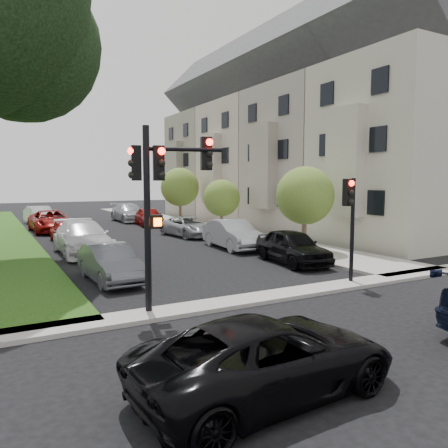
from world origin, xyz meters
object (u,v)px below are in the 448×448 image
car_parked_6 (83,238)px  car_cross_near (267,356)px  traffic_signal_secondary (350,211)px  small_tree_b (222,198)px  car_parked_4 (129,213)px  small_tree_a (305,196)px  car_parked_0 (292,247)px  car_parked_8 (51,221)px  car_parked_9 (40,215)px  car_parked_2 (189,227)px  car_parked_7 (67,231)px  small_tree_c (180,187)px  car_parked_5 (110,263)px  traffic_signal_main (161,186)px  car_parked_3 (149,216)px  car_parked_1 (233,234)px

car_parked_6 → car_cross_near: bearing=-90.2°
traffic_signal_secondary → car_parked_6: bearing=122.2°
small_tree_b → traffic_signal_secondary: (-2.88, -14.47, 0.11)m
small_tree_b → car_parked_4: size_ratio=0.67×
small_tree_a → car_parked_0: (-2.21, -1.92, -2.09)m
small_tree_a → small_tree_b: (-0.00, 8.56, -0.40)m
traffic_signal_secondary → car_parked_8: traffic_signal_secondary is taller
car_parked_9 → car_parked_2: bearing=-69.5°
car_parked_4 → car_parked_7: size_ratio=1.44×
small_tree_c → car_parked_7: small_tree_c is taller
car_parked_6 → small_tree_b: bearing=21.5°
small_tree_a → car_cross_near: (-9.70, -10.98, -2.18)m
small_tree_a → car_parked_5: 10.27m
traffic_signal_secondary → car_parked_6: (-6.74, 10.71, -1.73)m
small_tree_c → car_parked_5: size_ratio=1.15×
traffic_signal_main → car_parked_7: (0.00, 15.57, -2.77)m
car_parked_6 → car_parked_3: bearing=58.0°
car_parked_3 → car_parked_2: bearing=-83.0°
car_parked_6 → car_parked_1: bearing=-14.4°
small_tree_b → car_parked_4: small_tree_b is taller
small_tree_a → car_parked_2: 9.22m
small_tree_c → car_cross_near: (-9.70, -26.52, -2.41)m
car_parked_5 → car_cross_near: bearing=-91.4°
car_parked_2 → car_parked_7: (-7.26, 1.06, -0.00)m
car_parked_8 → car_parked_2: bearing=-44.9°
car_parked_0 → car_parked_1: bearing=98.9°
car_parked_2 → car_parked_4: size_ratio=0.85×
car_parked_4 → car_parked_6: size_ratio=0.98×
small_tree_c → small_tree_a: bearing=-90.0°
car_parked_5 → small_tree_b: bearing=42.9°
car_parked_8 → small_tree_a: bearing=-59.8°
car_parked_4 → car_parked_7: (-6.93, -10.89, -0.15)m
car_parked_6 → small_tree_a: bearing=-26.4°
small_tree_a → car_parked_9: (-9.81, 21.61, -2.08)m
small_tree_b → traffic_signal_secondary: bearing=-101.3°
car_cross_near → car_parked_5: (-0.22, 9.42, 0.01)m
small_tree_a → traffic_signal_main: 11.28m
car_parked_2 → car_parked_1: bearing=-96.7°
car_parked_9 → small_tree_a: bearing=-75.0°
small_tree_b → car_cross_near: size_ratio=0.78×
car_parked_7 → car_parked_4: bearing=56.6°
traffic_signal_secondary → car_parked_4: bearing=89.6°
car_cross_near → car_parked_1: size_ratio=1.01×
car_cross_near → car_parked_6: bearing=-4.1°
car_parked_3 → car_parked_7: bearing=-130.1°
traffic_signal_secondary → car_parked_9: 28.43m
car_parked_1 → car_parked_6: car_parked_6 is taller
small_tree_c → car_parked_1: size_ratio=1.00×
small_tree_b → car_parked_7: 9.84m
traffic_signal_secondary → car_parked_1: traffic_signal_secondary is taller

